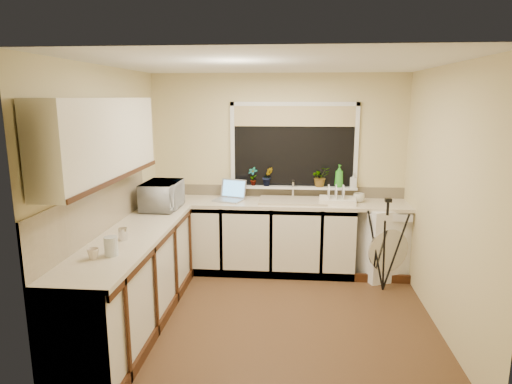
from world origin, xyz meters
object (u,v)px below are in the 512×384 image
object	(u,v)px
plant_a	(253,176)
laptop	(231,195)
washing_machine	(383,240)
cup_back	(359,198)
plant_d	(320,177)
cup_left	(93,254)
microwave	(162,195)
soap_bottle_green	(339,176)
tripod	(385,245)
soap_bottle_clear	(354,180)
glass_jug	(111,246)
dish_rack	(337,201)
steel_jar	(123,234)
kettle	(164,203)
plant_b	(268,177)

from	to	relation	value
plant_a	laptop	bearing A→B (deg)	-143.25
washing_machine	cup_back	xyz separation A→B (m)	(-0.31, 0.05, 0.52)
plant_a	plant_d	distance (m)	0.85
plant_d	cup_left	world-z (taller)	plant_d
microwave	soap_bottle_green	bearing A→B (deg)	-70.01
tripod	soap_bottle_clear	size ratio (longest dim) A/B	5.84
glass_jug	soap_bottle_clear	distance (m)	3.16
dish_rack	plant_d	world-z (taller)	plant_d
microwave	plant_d	bearing A→B (deg)	-67.69
plant_d	washing_machine	bearing A→B (deg)	-16.38
plant_a	cup_back	xyz separation A→B (m)	(1.32, -0.18, -0.21)
tripod	cup_left	distance (m)	3.11
steel_jar	cup_left	distance (m)	0.49
plant_d	soap_bottle_green	size ratio (longest dim) A/B	0.89
dish_rack	cup_back	xyz separation A→B (m)	(0.27, 0.08, 0.02)
plant_a	cup_back	bearing A→B (deg)	-7.95
laptop	soap_bottle_clear	size ratio (longest dim) A/B	2.25
microwave	soap_bottle_clear	world-z (taller)	soap_bottle_clear
kettle	cup_left	xyz separation A→B (m)	(-0.14, -1.49, -0.06)
plant_d	soap_bottle_green	bearing A→B (deg)	-1.23
washing_machine	plant_b	world-z (taller)	plant_b
kettle	cup_left	distance (m)	1.50
laptop	cup_left	world-z (taller)	laptop
washing_machine	plant_a	world-z (taller)	plant_a
tripod	plant_a	distance (m)	1.83
steel_jar	soap_bottle_clear	world-z (taller)	soap_bottle_clear
tripod	steel_jar	world-z (taller)	tripod
soap_bottle_clear	plant_d	bearing A→B (deg)	177.92
laptop	soap_bottle_clear	bearing A→B (deg)	24.75
dish_rack	soap_bottle_clear	bearing A→B (deg)	53.29
laptop	tripod	xyz separation A→B (m)	(1.82, -0.52, -0.43)
microwave	washing_machine	bearing A→B (deg)	-78.40
plant_a	plant_b	xyz separation A→B (m)	(0.19, -0.02, 0.00)
steel_jar	plant_d	distance (m)	2.64
soap_bottle_green	cup_back	xyz separation A→B (m)	(0.23, -0.18, -0.24)
dish_rack	soap_bottle_green	world-z (taller)	soap_bottle_green
tripod	plant_d	xyz separation A→B (m)	(-0.71, 0.71, 0.64)
washing_machine	plant_b	distance (m)	1.63
kettle	plant_a	bearing A→B (deg)	44.21
tripod	cup_back	bearing A→B (deg)	100.63
kettle	tripod	bearing A→B (deg)	3.84
laptop	glass_jug	bearing A→B (deg)	-89.74
washing_machine	tripod	xyz separation A→B (m)	(-0.07, -0.48, 0.10)
tripod	cup_back	xyz separation A→B (m)	(-0.24, 0.53, 0.42)
plant_b	plant_d	distance (m)	0.66
washing_machine	laptop	size ratio (longest dim) A/B	2.11
kettle	dish_rack	world-z (taller)	kettle
laptop	plant_d	world-z (taller)	plant_d
steel_jar	glass_jug	bearing A→B (deg)	-81.63
plant_b	cup_back	xyz separation A→B (m)	(1.13, -0.17, -0.22)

